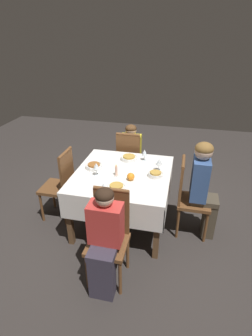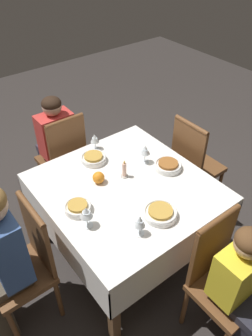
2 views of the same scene
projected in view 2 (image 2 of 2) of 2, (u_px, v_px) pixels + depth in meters
name	position (u px, v px, depth m)	size (l,w,h in m)	color
ground_plane	(126.00, 249.00, 2.75)	(8.00, 8.00, 0.00)	#332D2B
dining_table	(126.00, 195.00, 2.35)	(1.16, 1.11, 0.72)	white
chair_south	(28.00, 262.00, 2.05)	(0.37, 0.37, 0.95)	brown
chair_west	(64.00, 157.00, 2.89)	(0.37, 0.37, 0.95)	brown
chair_east	(220.00, 276.00, 1.97)	(0.37, 0.37, 0.95)	brown
chair_north	(193.00, 163.00, 2.83)	(0.37, 0.37, 0.95)	brown
person_child_red	(55.00, 143.00, 2.95)	(0.33, 0.30, 1.06)	#383342
person_child_yellow	(243.00, 292.00, 1.85)	(0.33, 0.30, 1.01)	#282833
bowl_south	(78.00, 207.00, 2.10)	(0.17, 0.17, 0.06)	white
wine_glass_south	(86.00, 213.00, 1.94)	(0.08, 0.08, 0.15)	white
bowl_west	(94.00, 158.00, 2.50)	(0.20, 0.20, 0.06)	white
wine_glass_west	(95.00, 139.00, 2.58)	(0.07, 0.07, 0.14)	white
bowl_east	(160.00, 213.00, 2.06)	(0.22, 0.22, 0.06)	white
wine_glass_east	(140.00, 222.00, 1.90)	(0.07, 0.07, 0.15)	white
bowl_north	(168.00, 165.00, 2.43)	(0.20, 0.20, 0.06)	white
wine_glass_north	(145.00, 150.00, 2.43)	(0.07, 0.07, 0.16)	white
candle_centerpiece	(124.00, 171.00, 2.34)	(0.05, 0.05, 0.14)	beige
orange_fruit	(99.00, 178.00, 2.30)	(0.09, 0.09, 0.09)	orange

